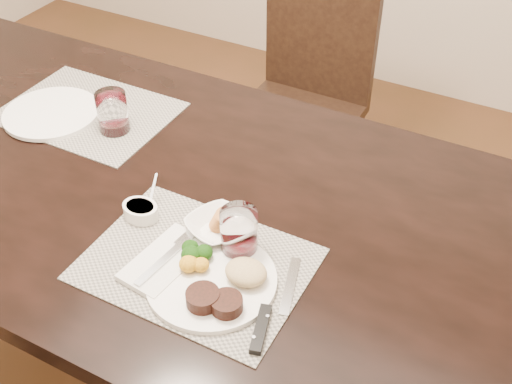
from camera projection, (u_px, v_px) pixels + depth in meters
The scene contains 13 objects.
ground_plane at pixel (176, 363), 2.04m from camera, with size 4.50×4.50×0.00m, color #422D15.
dining_table at pixel (155, 206), 1.61m from camera, with size 2.00×1.00×0.75m.
chair_far at pixel (306, 91), 2.35m from camera, with size 0.42×0.42×0.90m.
placemat_near at pixel (197, 264), 1.34m from camera, with size 0.46×0.34×0.00m, color gray.
placemat_far at pixel (88, 112), 1.79m from camera, with size 0.46×0.34×0.00m, color gray.
dinner_plate at pixel (216, 280), 1.29m from camera, with size 0.27×0.27×0.05m.
napkin_fork at pixel (166, 260), 1.34m from camera, with size 0.13×0.20×0.02m.
steak_knife at pixel (268, 318), 1.22m from camera, with size 0.06×0.26×0.01m.
cracker_bowl at pixel (218, 226), 1.40m from camera, with size 0.17×0.17×0.06m.
sauce_ramekin at pixel (141, 210), 1.44m from camera, with size 0.08×0.13×0.07m.
wine_glass_near at pixel (239, 234), 1.34m from camera, with size 0.08×0.08×0.11m.
far_plate at pixel (51, 113), 1.77m from camera, with size 0.26×0.26×0.01m, color white.
wine_glass_far at pixel (113, 114), 1.69m from camera, with size 0.08×0.08×0.11m.
Camera 1 is at (0.79, -0.95, 1.73)m, focal length 45.00 mm.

